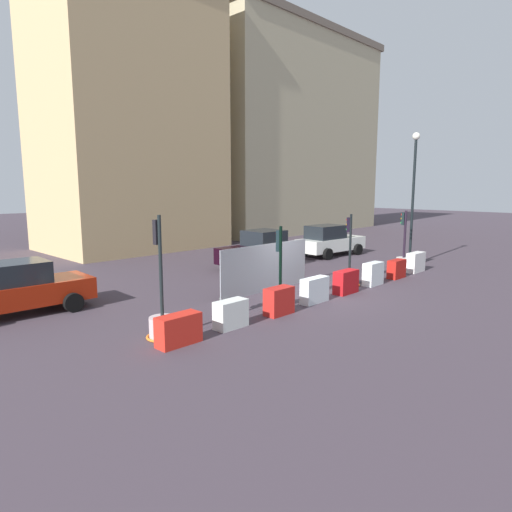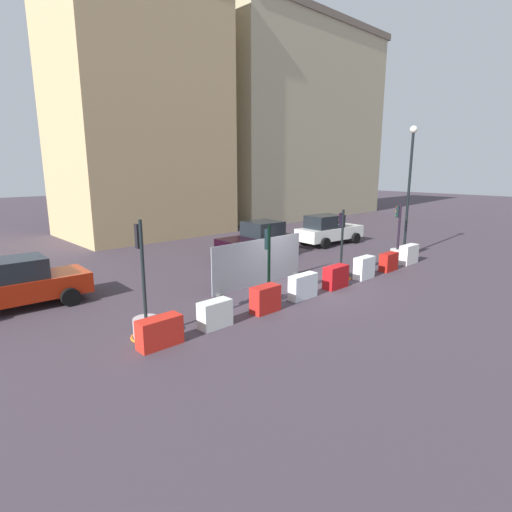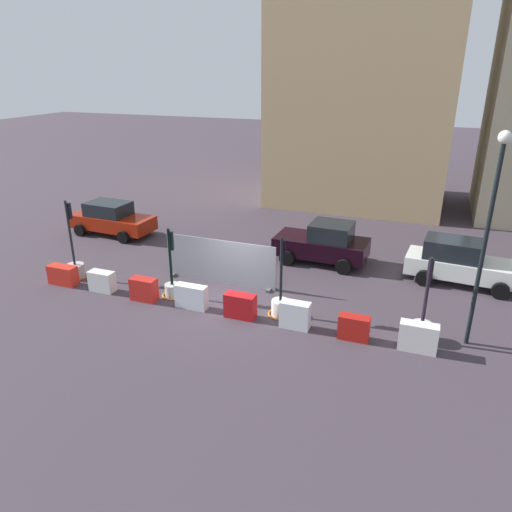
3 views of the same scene
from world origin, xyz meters
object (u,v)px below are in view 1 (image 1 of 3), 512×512
Objects in this scene: traffic_light_2 at (349,274)px; construction_barrier_7 at (416,262)px; construction_barrier_0 at (179,330)px; construction_barrier_2 at (279,301)px; construction_barrier_1 at (231,314)px; construction_barrier_5 at (373,274)px; construction_barrier_6 at (397,269)px; traffic_light_0 at (162,320)px; car_white_van at (329,241)px; construction_barrier_4 at (346,282)px; car_black_sedan at (259,250)px; traffic_light_3 at (403,260)px; street_lamp_post at (414,183)px; construction_barrier_3 at (315,290)px; traffic_light_1 at (280,292)px; car_red_compact at (15,289)px.

traffic_light_2 is 2.52× the size of construction_barrier_7.
construction_barrier_2 reaches higher than construction_barrier_0.
construction_barrier_5 is at bearing -0.50° from construction_barrier_1.
traffic_light_2 is 2.73m from construction_barrier_6.
traffic_light_0 reaches higher than construction_barrier_1.
car_white_van is at bearing 48.13° from construction_barrier_5.
construction_barrier_4 is 0.26× the size of car_black_sedan.
street_lamp_post is (1.36, 0.34, 3.63)m from traffic_light_3.
traffic_light_0 is at bearing 172.92° from construction_barrier_3.
traffic_light_1 is 8.86m from traffic_light_3.
construction_barrier_0 is 15.26m from street_lamp_post.
construction_barrier_6 is at bearing -161.58° from traffic_light_3.
car_white_van is (8.92, 5.64, 0.42)m from construction_barrier_3.
construction_barrier_7 is (11.53, -0.07, 0.06)m from construction_barrier_1.
traffic_light_0 is 1.13× the size of traffic_light_2.
traffic_light_1 is at bearing -1.38° from traffic_light_0.
car_white_van is (10.03, 5.05, 0.38)m from traffic_light_1.
construction_barrier_4 is 6.10m from car_black_sedan.
construction_barrier_3 is at bearing -147.69° from car_white_van.
car_black_sedan is (-0.44, 5.90, 0.41)m from construction_barrier_5.
car_white_van is (10.83, 5.71, 0.43)m from construction_barrier_2.
construction_barrier_7 is (13.34, -0.74, -0.01)m from traffic_light_0.
traffic_light_0 is 0.72m from construction_barrier_0.
construction_barrier_1 is 11.53m from construction_barrier_7.
construction_barrier_7 is at bearing -0.36° from construction_barrier_1.
traffic_light_1 is at bearing 168.34° from construction_barrier_4.
traffic_light_1 is (4.55, -0.11, 0.01)m from traffic_light_0.
construction_barrier_5 reaches higher than construction_barrier_3.
construction_barrier_0 is 7.55m from construction_barrier_4.
traffic_light_0 is 9.52m from construction_barrier_5.
car_black_sedan reaches higher than car_white_van.
car_red_compact is at bearing 142.78° from construction_barrier_3.
construction_barrier_2 is 0.22× the size of car_white_van.
car_red_compact is at bearing 108.34° from construction_barrier_0.
street_lamp_post is at bearing 5.85° from construction_barrier_3.
traffic_light_0 is at bearing 179.54° from traffic_light_3.
traffic_light_3 is 2.48× the size of construction_barrier_7.
construction_barrier_5 is at bearing -169.60° from street_lamp_post.
car_black_sedan is at bearing 94.26° from construction_barrier_5.
traffic_light_0 is at bearing -161.28° from car_white_van.
construction_barrier_5 is 3.85m from construction_barrier_7.
traffic_light_1 is 4.98m from construction_barrier_5.
construction_barrier_1 is (-6.96, -0.59, -0.06)m from traffic_light_2.
traffic_light_2 reaches higher than traffic_light_1.
traffic_light_1 reaches higher than construction_barrier_3.
traffic_light_0 is 10.43m from car_black_sedan.
traffic_light_3 is 5.19m from car_white_van.
construction_barrier_5 reaches higher than construction_barrier_7.
traffic_light_2 reaches higher than construction_barrier_7.
traffic_light_2 is 0.44× the size of street_lamp_post.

